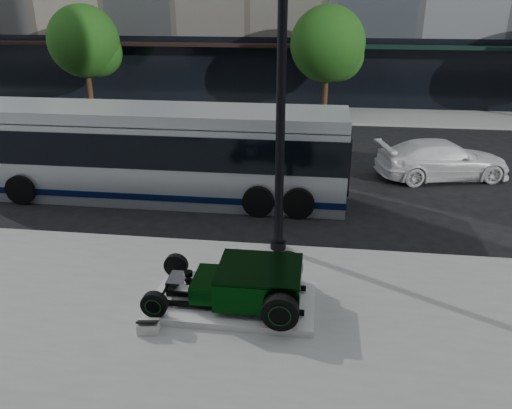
# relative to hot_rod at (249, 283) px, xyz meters

# --- Properties ---
(ground) EXTENTS (120.00, 120.00, 0.00)m
(ground) POSITION_rel_hot_rod_xyz_m (0.50, 4.91, -0.70)
(ground) COLOR black
(ground) RESTS_ON ground
(sidewalk_far) EXTENTS (70.00, 4.00, 0.12)m
(sidewalk_far) POSITION_rel_hot_rod_xyz_m (0.50, 18.91, -0.64)
(sidewalk_far) COLOR gray
(sidewalk_far) RESTS_ON ground
(street_trees) EXTENTS (29.80, 3.80, 5.70)m
(street_trees) POSITION_rel_hot_rod_xyz_m (1.65, 17.98, 3.07)
(street_trees) COLOR black
(street_trees) RESTS_ON sidewalk_far
(display_plinth) EXTENTS (3.40, 1.80, 0.15)m
(display_plinth) POSITION_rel_hot_rod_xyz_m (-0.33, -0.00, -0.50)
(display_plinth) COLOR silver
(display_plinth) RESTS_ON sidewalk_near
(hot_rod) EXTENTS (3.22, 2.00, 0.81)m
(hot_rod) POSITION_rel_hot_rod_xyz_m (0.00, 0.00, 0.00)
(hot_rod) COLOR black
(hot_rod) RESTS_ON display_plinth
(info_plaque) EXTENTS (0.43, 0.34, 0.31)m
(info_plaque) POSITION_rel_hot_rod_xyz_m (-1.83, -1.09, -0.45)
(info_plaque) COLOR silver
(info_plaque) RESTS_ON sidewalk_near
(lamppost) EXTENTS (0.40, 0.40, 7.31)m
(lamppost) POSITION_rel_hot_rod_xyz_m (0.37, 2.71, 2.80)
(lamppost) COLOR black
(lamppost) RESTS_ON sidewalk_near
(transit_bus) EXTENTS (12.12, 2.88, 2.92)m
(transit_bus) POSITION_rel_hot_rod_xyz_m (-3.81, 6.25, 0.79)
(transit_bus) COLOR #B8BDC2
(transit_bus) RESTS_ON ground
(white_sedan) EXTENTS (5.09, 2.99, 1.38)m
(white_sedan) POSITION_rel_hot_rod_xyz_m (5.78, 9.23, -0.01)
(white_sedan) COLOR white
(white_sedan) RESTS_ON ground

